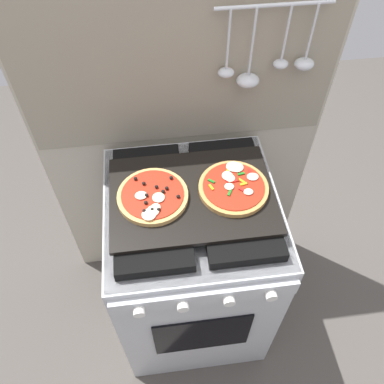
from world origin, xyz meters
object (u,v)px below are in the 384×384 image
object	(u,v)px
stove	(192,263)
baking_tray	(192,195)
pizza_left	(153,197)
pizza_right	(234,186)

from	to	relation	value
stove	baking_tray	world-z (taller)	baking_tray
stove	pizza_left	bearing A→B (deg)	-177.32
pizza_right	pizza_left	bearing A→B (deg)	-177.00
pizza_left	pizza_right	distance (m)	0.27
baking_tray	stove	bearing A→B (deg)	-90.00
baking_tray	pizza_right	bearing A→B (deg)	2.61
pizza_left	stove	bearing A→B (deg)	2.68
baking_tray	pizza_right	distance (m)	0.14
stove	pizza_left	size ratio (longest dim) A/B	3.91
baking_tray	pizza_right	size ratio (longest dim) A/B	2.34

